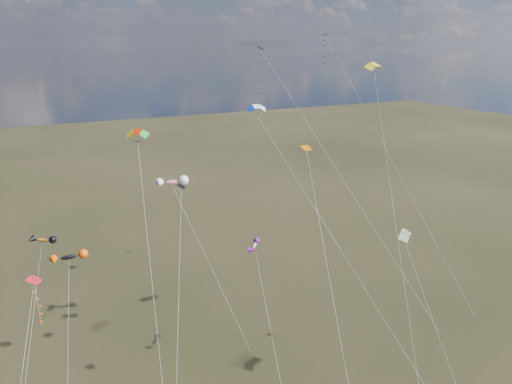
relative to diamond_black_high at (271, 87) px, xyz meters
name	(u,v)px	position (x,y,z in m)	size (l,w,h in m)	color
diamond_black_high	(271,87)	(0.00, 0.00, 0.00)	(14.83, 23.07, 34.44)	black
diamond_navy_tall	(338,72)	(10.74, 0.20, 1.59)	(10.88, 23.42, 36.13)	#0B1F53
diamond_black_mid	(180,254)	(-17.59, -13.73, -14.68)	(7.04, 15.82, 20.55)	black
diamond_red_low	(36,309)	(-31.03, -14.34, -16.91)	(5.15, 9.28, 15.31)	red
diamond_orange_center	(325,254)	(-8.76, -26.20, -11.22)	(4.32, 17.89, 26.13)	orange
parafoil_yellow	(375,66)	(6.43, -12.77, 3.05)	(7.29, 18.92, 33.15)	yellow
parafoil_blue_white	(258,109)	(-7.11, -10.36, -1.23)	(10.80, 23.28, 28.85)	#1135BD
parafoil_striped	(406,233)	(2.30, -24.05, -12.18)	(3.32, 10.34, 17.78)	#CAA90A
parafoil_tricolor	(137,134)	(-20.64, -12.67, -2.44)	(3.59, 15.67, 27.61)	#FEDB05
novelty_black_orange	(69,257)	(-27.55, -5.49, -16.54)	(3.98, 7.96, 13.36)	black
novelty_orange_black	(42,241)	(-29.90, -4.66, -14.43)	(5.58, 8.72, 15.43)	orange
novelty_white_purple	(255,246)	(-9.08, -13.52, -15.61)	(2.11, 10.08, 14.15)	silver
novelty_redwhite_stripe	(172,182)	(-14.90, -2.56, -10.56)	(7.08, 12.34, 19.52)	red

